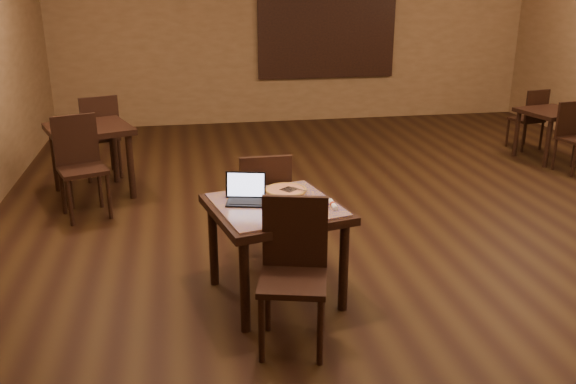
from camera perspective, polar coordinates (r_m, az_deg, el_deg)
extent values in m
plane|color=black|center=(6.07, 9.87, -3.53)|extent=(10.00, 10.00, 0.00)
cube|color=olive|center=(10.46, 0.86, 14.79)|extent=(8.00, 0.02, 3.00)
cube|color=#235381|center=(10.53, 3.66, 15.06)|extent=(2.20, 0.04, 1.50)
cube|color=black|center=(10.51, 3.69, 15.05)|extent=(2.34, 0.02, 1.64)
cylinder|color=black|center=(4.20, -4.07, -8.71)|extent=(0.07, 0.07, 0.71)
cylinder|color=black|center=(4.86, -7.01, -4.78)|extent=(0.07, 0.07, 0.71)
cylinder|color=black|center=(4.47, 5.24, -6.92)|extent=(0.07, 0.07, 0.71)
cylinder|color=black|center=(5.09, 1.24, -3.46)|extent=(0.07, 0.07, 0.71)
cube|color=black|center=(4.49, -1.18, -1.62)|extent=(1.10, 1.10, 0.06)
cube|color=#1A1FAD|center=(4.48, -1.19, -1.20)|extent=(1.00, 1.00, 0.02)
cylinder|color=black|center=(3.94, -2.51, -12.78)|extent=(0.04, 0.04, 0.46)
cylinder|color=black|center=(4.26, -1.90, -10.14)|extent=(0.04, 0.04, 0.46)
cylinder|color=black|center=(3.92, 3.02, -13.00)|extent=(0.04, 0.04, 0.46)
cylinder|color=black|center=(4.24, 3.17, -10.32)|extent=(0.04, 0.04, 0.46)
cube|color=black|center=(3.96, 0.46, -8.38)|extent=(0.53, 0.53, 0.04)
cube|color=black|center=(4.02, 0.67, -3.71)|extent=(0.43, 0.15, 0.49)
cylinder|color=black|center=(5.51, -0.75, -3.05)|extent=(0.04, 0.04, 0.46)
cylinder|color=black|center=(5.18, -0.04, -4.56)|extent=(0.04, 0.04, 0.46)
cylinder|color=black|center=(5.47, -4.51, -3.31)|extent=(0.04, 0.04, 0.46)
cylinder|color=black|center=(5.14, -4.05, -4.85)|extent=(0.04, 0.04, 0.46)
cube|color=black|center=(5.23, -2.38, -1.43)|extent=(0.43, 0.43, 0.04)
cube|color=black|center=(4.96, -2.09, 0.64)|extent=(0.43, 0.04, 0.49)
cube|color=black|center=(4.50, -3.80, -0.95)|extent=(0.34, 0.27, 0.01)
cube|color=black|center=(4.56, -3.98, 0.67)|extent=(0.30, 0.11, 0.20)
cube|color=silver|center=(4.56, -3.98, 0.68)|extent=(0.27, 0.10, 0.17)
cylinder|color=white|center=(4.35, 2.05, -1.64)|extent=(0.26, 0.26, 0.01)
cylinder|color=silver|center=(4.72, -0.21, 0.02)|extent=(0.32, 0.32, 0.01)
cylinder|color=beige|center=(4.72, -0.21, 0.16)|extent=(0.31, 0.31, 0.02)
torus|color=#B5853A|center=(4.71, -0.21, 0.20)|extent=(0.33, 0.33, 0.02)
cube|color=silver|center=(4.70, 0.07, 0.23)|extent=(0.24, 0.27, 0.01)
cylinder|color=white|center=(4.42, 4.23, -1.18)|extent=(0.04, 0.17, 0.04)
cylinder|color=maroon|center=(4.42, 4.23, -1.18)|extent=(0.04, 0.03, 0.04)
cylinder|color=black|center=(8.57, 23.14, 4.20)|extent=(0.06, 0.06, 0.64)
cylinder|color=black|center=(8.97, 20.61, 5.15)|extent=(0.06, 0.06, 0.64)
cylinder|color=black|center=(9.36, 23.26, 5.37)|extent=(0.06, 0.06, 0.64)
cube|color=black|center=(8.90, 23.48, 6.86)|extent=(0.85, 0.85, 0.05)
cylinder|color=black|center=(8.30, 25.20, 2.63)|extent=(0.04, 0.04, 0.41)
cylinder|color=black|center=(8.52, 23.66, 3.23)|extent=(0.04, 0.04, 0.41)
cylinder|color=black|center=(8.75, 25.17, 3.41)|extent=(0.04, 0.04, 0.41)
cube|color=black|center=(8.54, 24.80, 6.27)|extent=(0.38, 0.11, 0.43)
cylinder|color=black|center=(9.69, 21.31, 5.34)|extent=(0.04, 0.04, 0.41)
cylinder|color=black|center=(9.46, 22.61, 4.86)|extent=(0.04, 0.04, 0.41)
cylinder|color=black|center=(9.48, 19.85, 5.22)|extent=(0.04, 0.04, 0.41)
cylinder|color=black|center=(9.25, 21.15, 4.73)|extent=(0.04, 0.04, 0.41)
cube|color=black|center=(9.42, 21.39, 6.34)|extent=(0.45, 0.45, 0.04)
cube|color=black|center=(9.26, 22.28, 7.50)|extent=(0.38, 0.11, 0.43)
cylinder|color=black|center=(6.81, -19.97, 1.49)|extent=(0.07, 0.07, 0.75)
cylinder|color=black|center=(7.46, -20.95, 2.86)|extent=(0.07, 0.07, 0.75)
cylinder|color=black|center=(6.95, -14.50, 2.39)|extent=(0.07, 0.07, 0.75)
cylinder|color=black|center=(7.58, -15.92, 3.66)|extent=(0.07, 0.07, 0.75)
cube|color=black|center=(7.10, -18.16, 5.63)|extent=(1.08, 1.08, 0.06)
cylinder|color=black|center=(6.37, -19.72, -0.99)|extent=(0.04, 0.04, 0.48)
cylinder|color=black|center=(6.73, -20.34, 0.00)|extent=(0.04, 0.04, 0.48)
cylinder|color=black|center=(6.44, -16.40, -0.42)|extent=(0.04, 0.04, 0.48)
cylinder|color=black|center=(6.79, -17.20, 0.53)|extent=(0.04, 0.04, 0.48)
cube|color=black|center=(6.50, -18.65, 1.95)|extent=(0.57, 0.57, 0.04)
cube|color=black|center=(6.62, -19.27, 4.67)|extent=(0.43, 0.19, 0.51)
cylinder|color=black|center=(8.10, -16.17, 3.62)|extent=(0.04, 0.04, 0.48)
cylinder|color=black|center=(7.75, -15.46, 2.97)|extent=(0.04, 0.04, 0.48)
cylinder|color=black|center=(8.03, -18.80, 3.20)|extent=(0.04, 0.04, 0.48)
cylinder|color=black|center=(7.67, -18.20, 2.53)|extent=(0.04, 0.04, 0.48)
cube|color=black|center=(7.82, -17.34, 4.92)|extent=(0.57, 0.57, 0.04)
cube|color=black|center=(7.57, -17.20, 6.62)|extent=(0.43, 0.19, 0.51)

